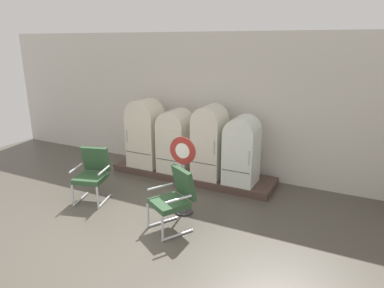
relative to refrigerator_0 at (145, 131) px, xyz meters
The scene contains 10 objects.
ground 3.26m from the refrigerator_0, 68.50° to the right, with size 12.00×10.00×0.05m, color #4E493F.
back_wall 1.51m from the refrigerator_0, 34.15° to the left, with size 11.76×0.12×3.15m.
display_plinth 1.46m from the refrigerator_0, ahead, with size 3.69×0.95×0.15m, color #4C3931.
refrigerator_0 is the anchor object (origin of this frame).
refrigerator_1 0.79m from the refrigerator_0, ahead, with size 0.65×0.69×1.38m.
refrigerator_2 1.61m from the refrigerator_0, ahead, with size 0.61×0.67×1.55m.
refrigerator_3 2.32m from the refrigerator_0, ahead, with size 0.63×0.66×1.39m.
armchair_left 1.76m from the refrigerator_0, 92.16° to the right, with size 0.71×0.77×1.02m.
armchair_right 2.73m from the refrigerator_0, 46.28° to the right, with size 0.79×0.83×1.02m.
sign_stand 2.28m from the refrigerator_0, 39.29° to the right, with size 0.49×0.32×1.42m.
Camera 1 is at (3.24, -3.45, 2.97)m, focal length 32.17 mm.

